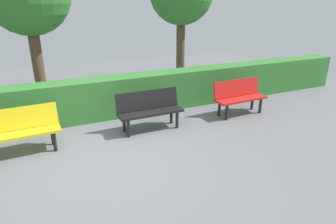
{
  "coord_description": "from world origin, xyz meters",
  "views": [
    {
      "loc": [
        0.97,
        4.78,
        2.73
      ],
      "look_at": [
        -1.4,
        -0.41,
        0.55
      ],
      "focal_mm": 31.54,
      "sensor_mm": 36.0,
      "label": 1
    }
  ],
  "objects": [
    {
      "name": "bench_red",
      "position": [
        -3.58,
        -0.89,
        0.48
      ],
      "size": [
        1.38,
        0.52,
        0.86
      ],
      "rotation": [
        0.0,
        0.0,
        0.04
      ],
      "color": "red",
      "rests_on": "ground_plane"
    },
    {
      "name": "ground_plane",
      "position": [
        0.0,
        0.0,
        0.0
      ],
      "size": [
        17.46,
        17.46,
        0.0
      ],
      "primitive_type": "plane",
      "color": "slate"
    },
    {
      "name": "bench_yellow",
      "position": [
        1.48,
        -0.92,
        0.48
      ],
      "size": [
        1.57,
        0.53,
        0.86
      ],
      "rotation": [
        0.0,
        0.0,
        0.04
      ],
      "color": "yellow",
      "rests_on": "ground_plane"
    },
    {
      "name": "hedge_row",
      "position": [
        -1.15,
        -2.08,
        0.49
      ],
      "size": [
        13.46,
        0.61,
        0.97
      ],
      "primitive_type": "cube",
      "color": "#387F33",
      "rests_on": "ground_plane"
    },
    {
      "name": "bench_black",
      "position": [
        -1.19,
        -0.95,
        0.48
      ],
      "size": [
        1.45,
        0.47,
        0.86
      ],
      "rotation": [
        0.0,
        0.0,
        0.01
      ],
      "color": "black",
      "rests_on": "ground_plane"
    }
  ]
}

